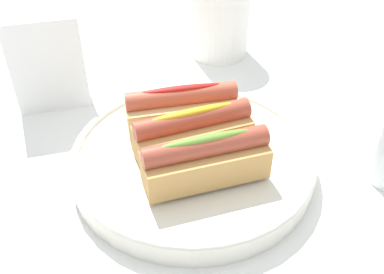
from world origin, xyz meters
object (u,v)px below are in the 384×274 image
serving_bowl (192,158)px  hotdog_front (205,160)px  hotdog_side (181,108)px  napkin_box (47,63)px  hotdog_back (192,132)px  paper_towel_roll (218,21)px

serving_bowl → hotdog_front: size_ratio=2.04×
serving_bowl → hotdog_side: 0.07m
napkin_box → hotdog_side: bearing=-41.6°
serving_bowl → napkin_box: napkin_box is taller
hotdog_front → hotdog_side: bearing=105.8°
hotdog_back → napkin_box: size_ratio=1.05×
hotdog_front → hotdog_back: size_ratio=1.00×
paper_towel_roll → hotdog_back: bearing=-98.4°
hotdog_back → napkin_box: bearing=144.6°
paper_towel_roll → napkin_box: size_ratio=0.89×
hotdog_side → napkin_box: bearing=153.1°
hotdog_front → napkin_box: 0.32m
paper_towel_roll → hotdog_front: bearing=-95.1°
hotdog_front → hotdog_side: 0.11m
serving_bowl → paper_towel_roll: size_ratio=2.41×
hotdog_front → serving_bowl: bearing=105.8°
serving_bowl → hotdog_front: bearing=-74.2°
serving_bowl → hotdog_back: 0.04m
serving_bowl → hotdog_front: (0.02, -0.05, 0.04)m
hotdog_side → hotdog_front: bearing=-74.2°
hotdog_front → napkin_box: size_ratio=1.05×
hotdog_front → napkin_box: bearing=138.4°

